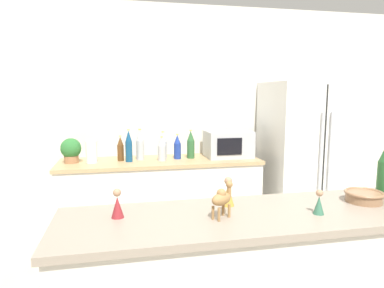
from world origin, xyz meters
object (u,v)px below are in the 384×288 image
Objects in this scene: wise_man_figurine_blue at (319,204)px; microwave at (228,144)px; back_bottle_2 at (120,149)px; refrigerator at (304,161)px; fruit_bowl at (364,196)px; back_bottle_5 at (163,146)px; camel_figurine at (222,198)px; back_bottle_4 at (162,149)px; wise_man_figurine_crimson at (228,193)px; back_bottle_0 at (177,147)px; back_bottle_6 at (140,145)px; back_bottle_1 at (129,146)px; potted_plant at (71,150)px; paper_towel_roll at (92,152)px; wise_man_figurine_purple at (117,205)px; back_bottle_3 at (191,145)px.

microwave is at bearing 84.46° from wise_man_figurine_blue.
back_bottle_2 is at bearing 179.52° from microwave.
refrigerator is 8.49× the size of fruit_bowl.
wise_man_figurine_blue is (0.94, -2.05, 0.02)m from back_bottle_2.
back_bottle_5 reaches higher than camel_figurine.
wise_man_figurine_crimson is (0.14, -1.75, 0.04)m from back_bottle_4.
back_bottle_0 is at bearing 88.88° from wise_man_figurine_crimson.
wise_man_figurine_blue is at bearing -70.31° from back_bottle_6.
refrigerator reaches higher than back_bottle_0.
potted_plant is at bearing 174.01° from back_bottle_1.
paper_towel_roll is 2.09m from camel_figurine.
back_bottle_0 is 2.00m from camel_figurine.
camel_figurine is (-1.53, -1.90, 0.25)m from refrigerator.
back_bottle_0 is 1.85× the size of wise_man_figurine_purple.
back_bottle_1 reaches higher than camel_figurine.
back_bottle_4 is 1.92m from camel_figurine.
microwave is 1.61× the size of back_bottle_3.
back_bottle_0 is 0.58m from back_bottle_2.
microwave is at bearing 173.38° from refrigerator.
back_bottle_3 is 2.44× the size of wise_man_figurine_blue.
paper_towel_roll is 0.72m from back_bottle_5.
wise_man_figurine_blue is at bearing -160.87° from fruit_bowl.
refrigerator is 1.59m from back_bottle_4.
fruit_bowl is at bearing -85.58° from microwave.
back_bottle_4 reaches higher than paper_towel_roll.
back_bottle_1 is 1.02× the size of back_bottle_6.
potted_plant is at bearing 115.14° from camel_figurine.
refrigerator is 6.61× the size of back_bottle_0.
back_bottle_0 is at bearing 2.55° from paper_towel_roll.
back_bottle_1 is at bearing 113.32° from wise_man_figurine_blue.
back_bottle_4 is at bearing -102.16° from back_bottle_5.
potted_plant is at bearing -179.72° from back_bottle_3.
back_bottle_5 is 1.85× the size of wise_man_figurine_crimson.
back_bottle_2 is 2.09× the size of wise_man_figurine_blue.
back_bottle_6 reaches higher than microwave.
potted_plant is 2.10m from wise_man_figurine_crimson.
camel_figurine is at bearing -97.51° from back_bottle_3.
back_bottle_0 is 1.83m from wise_man_figurine_crimson.
wise_man_figurine_crimson is at bearing -95.61° from back_bottle_3.
camel_figurine reaches higher than wise_man_figurine_purple.
back_bottle_4 reaches higher than potted_plant.
back_bottle_3 is (1.20, 0.01, 0.01)m from potted_plant.
back_bottle_3 is at bearing 95.90° from wise_man_figurine_blue.
back_bottle_2 is 0.90× the size of back_bottle_5.
refrigerator is at bearing -2.32° from potted_plant.
microwave reaches higher than back_bottle_0.
wise_man_figurine_crimson reaches higher than fruit_bowl.
wise_man_figurine_blue is at bearing -80.09° from back_bottle_0.
fruit_bowl is (0.70, -1.92, -0.00)m from back_bottle_0.
paper_towel_roll is at bearing -177.30° from back_bottle_3.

